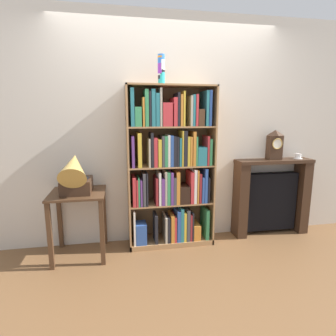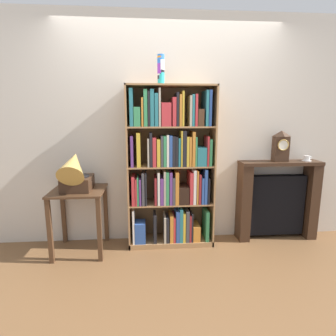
{
  "view_description": "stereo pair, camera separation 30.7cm",
  "coord_description": "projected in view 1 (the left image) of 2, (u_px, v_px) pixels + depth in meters",
  "views": [
    {
      "loc": [
        -0.58,
        -2.82,
        1.49
      ],
      "look_at": [
        -0.03,
        0.14,
        0.9
      ],
      "focal_mm": 29.25,
      "sensor_mm": 36.0,
      "label": 1
    },
    {
      "loc": [
        -0.27,
        -2.86,
        1.49
      ],
      "look_at": [
        -0.03,
        0.14,
        0.9
      ],
      "focal_mm": 29.25,
      "sensor_mm": 36.0,
      "label": 2
    }
  ],
  "objects": [
    {
      "name": "mantel_clock",
      "position": [
        275.0,
        145.0,
        3.29
      ],
      "size": [
        0.17,
        0.12,
        0.36
      ],
      "color": "#382316",
      "rests_on": "fireplace_mantel"
    },
    {
      "name": "ground_plane",
      "position": [
        173.0,
        249.0,
        3.11
      ],
      "size": [
        7.74,
        6.4,
        0.02
      ],
      "primitive_type": "cube",
      "color": "brown"
    },
    {
      "name": "fireplace_mantel",
      "position": [
        271.0,
        197.0,
        3.44
      ],
      "size": [
        0.95,
        0.24,
        0.96
      ],
      "color": "#382316",
      "rests_on": "ground"
    },
    {
      "name": "bookshelf",
      "position": [
        172.0,
        171.0,
        3.07
      ],
      "size": [
        0.97,
        0.32,
        1.8
      ],
      "color": "#A87A4C",
      "rests_on": "ground"
    },
    {
      "name": "teacup_with_saucer",
      "position": [
        298.0,
        156.0,
        3.39
      ],
      "size": [
        0.12,
        0.11,
        0.06
      ],
      "color": "white",
      "rests_on": "fireplace_mantel"
    },
    {
      "name": "gramophone",
      "position": [
        75.0,
        174.0,
        2.71
      ],
      "size": [
        0.29,
        0.52,
        0.5
      ],
      "color": "#382316",
      "rests_on": "side_table_left"
    },
    {
      "name": "wall_back",
      "position": [
        180.0,
        131.0,
        3.22
      ],
      "size": [
        4.74,
        0.08,
        2.6
      ],
      "primitive_type": "cube",
      "color": "beige",
      "rests_on": "ground"
    },
    {
      "name": "side_table_left",
      "position": [
        78.0,
        208.0,
        2.86
      ],
      "size": [
        0.55,
        0.54,
        0.7
      ],
      "color": "#472D1C",
      "rests_on": "ground"
    },
    {
      "name": "cup_stack",
      "position": [
        161.0,
        69.0,
        2.83
      ],
      "size": [
        0.07,
        0.07,
        0.3
      ],
      "color": "#28B2B7",
      "rests_on": "bookshelf"
    }
  ]
}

